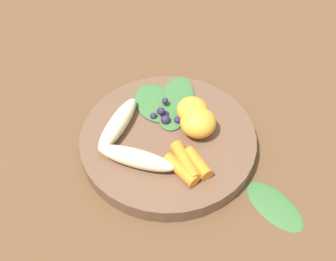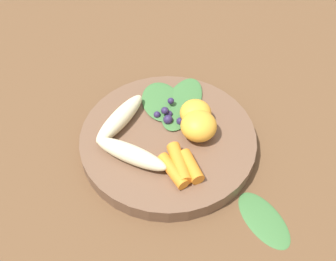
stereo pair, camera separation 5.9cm
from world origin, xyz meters
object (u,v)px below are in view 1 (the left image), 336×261
Objects in this scene: banana_peeled_left at (136,158)px; kale_leaf_stray at (275,205)px; orange_segment_near at (193,110)px; banana_peeled_right at (118,124)px; bowl at (168,140)px.

kale_leaf_stray is (0.10, -0.17, -0.04)m from banana_peeled_left.
orange_segment_near is 0.18m from kale_leaf_stray.
banana_peeled_right is (0.02, 0.07, 0.00)m from banana_peeled_left.
banana_peeled_right is at bearing 148.92° from orange_segment_near.
banana_peeled_right is at bearing 129.32° from bowl.
orange_segment_near is at bearing 124.31° from banana_peeled_right.
banana_peeled_left is 0.07m from banana_peeled_right.
bowl is 2.36× the size of banana_peeled_left.
banana_peeled_left is at bearing 47.95° from banana_peeled_right.
banana_peeled_right is at bearing 133.56° from banana_peeled_left.
banana_peeled_right is 0.11m from orange_segment_near.
bowl is at bearing 104.70° from banana_peeled_right.
bowl is at bearing -164.03° from kale_leaf_stray.
banana_peeled_left reaches higher than kale_leaf_stray.
banana_peeled_left is 1.19× the size of kale_leaf_stray.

